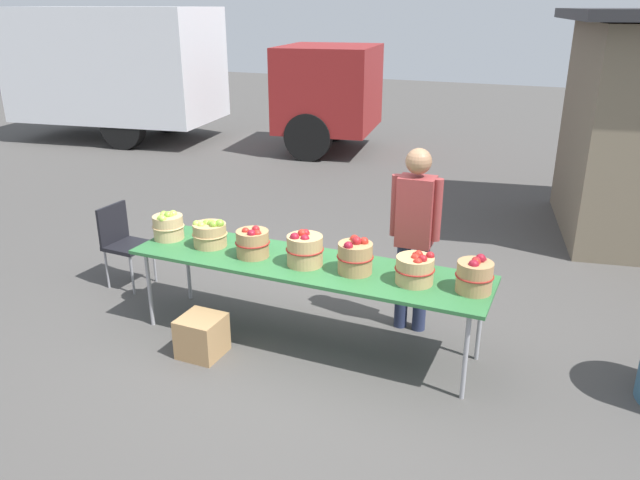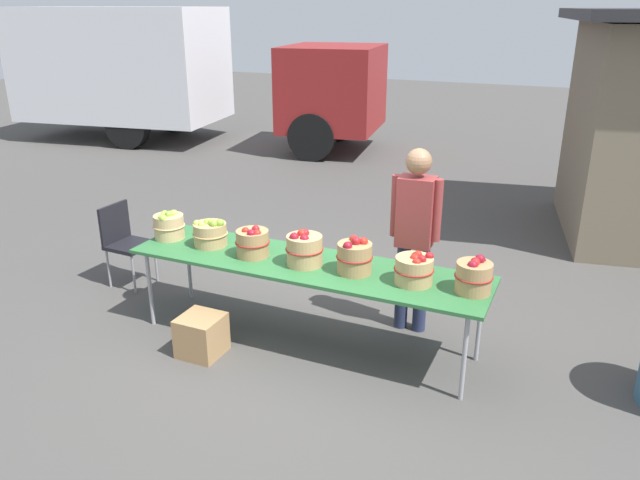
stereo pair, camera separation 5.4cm
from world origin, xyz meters
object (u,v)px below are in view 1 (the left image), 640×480
Objects in this scene: apple_basket_green_1 at (210,234)px; apple_basket_red_2 at (355,256)px; produce_crate at (202,336)px; apple_basket_red_3 at (415,269)px; apple_basket_green_0 at (168,226)px; apple_basket_red_4 at (475,275)px; apple_basket_red_0 at (253,243)px; apple_basket_red_1 at (305,249)px; box_truck at (163,71)px; folding_chair at (123,239)px; vendor_adult at (415,227)px; market_table at (306,266)px.

apple_basket_green_1 is 1.02× the size of apple_basket_red_2.
apple_basket_red_3 is at bearing 17.66° from produce_crate.
apple_basket_red_4 is (2.80, -0.01, 0.01)m from apple_basket_green_0.
produce_crate is at bearing -115.26° from apple_basket_red_0.
apple_basket_green_0 is 1.42m from apple_basket_red_1.
apple_basket_green_1 is 0.04× the size of box_truck.
folding_chair is at bearing 167.98° from apple_basket_red_0.
apple_basket_red_3 is 1.88m from produce_crate.
apple_basket_red_1 is 0.44m from apple_basket_red_2.
vendor_adult is (2.17, 0.58, 0.11)m from apple_basket_green_0.
produce_crate is (-1.66, -0.53, -0.70)m from apple_basket_red_3.
market_table is 0.48m from apple_basket_red_2.
apple_basket_green_0 is at bearing 176.04° from apple_basket_red_0.
apple_basket_red_3 is 3.24m from folding_chair.
apple_basket_red_0 reaches higher than folding_chair.
apple_basket_red_0 is 0.18× the size of vendor_adult.
apple_basket_green_0 reaches higher than folding_chair.
apple_basket_red_2 is (0.45, -0.02, 0.17)m from market_table.
box_truck is at bearing 126.93° from apple_basket_green_0.
apple_basket_red_4 is (0.95, 0.03, -0.01)m from apple_basket_red_2.
apple_basket_red_0 is at bearing -7.04° from apple_basket_green_1.
apple_basket_green_1 is 2.34m from apple_basket_red_4.
apple_basket_green_0 is 0.85× the size of produce_crate.
folding_chair is (-1.77, 0.38, -0.36)m from apple_basket_red_0.
apple_basket_red_0 is at bearing -178.18° from apple_basket_red_2.
apple_basket_green_0 is at bearing 179.29° from market_table.
apple_basket_red_3 is at bearing -0.96° from apple_basket_green_1.
apple_basket_red_0 is 1.87m from apple_basket_red_4.
apple_basket_red_4 is (1.87, 0.06, 0.01)m from apple_basket_red_0.
box_truck is (-7.75, 6.59, 0.61)m from apple_basket_red_4.
apple_basket_red_0 is at bearing -174.42° from market_table.
apple_basket_red_0 is 1.85m from folding_chair.
apple_basket_red_4 is 2.29m from produce_crate.
vendor_adult is (0.32, 0.62, 0.10)m from apple_basket_red_2.
market_table is at bearing -0.69° from apple_basket_green_1.
apple_basket_red_1 is 0.94m from apple_basket_red_3.
apple_basket_red_3 reaches higher than market_table.
apple_basket_red_2 is at bearing 24.56° from produce_crate.
apple_basket_red_1 reaches higher than market_table.
apple_basket_red_2 is 0.98× the size of apple_basket_red_3.
apple_basket_red_0 is 0.89m from produce_crate.
apple_basket_red_2 is (0.93, 0.03, 0.01)m from apple_basket_red_0.
apple_basket_red_1 is 0.37× the size of folding_chair.
market_table is at bearing 37.48° from produce_crate.
apple_basket_red_0 is (-0.48, -0.05, 0.16)m from market_table.
apple_basket_green_0 is 0.95× the size of apple_basket_red_2.
apple_basket_green_0 is 2.35m from apple_basket_red_3.
apple_basket_green_0 is at bearing 177.74° from apple_basket_red_1.
apple_basket_red_0 is (0.47, -0.06, 0.01)m from apple_basket_green_1.
apple_basket_green_1 is 0.99× the size of apple_basket_red_1.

